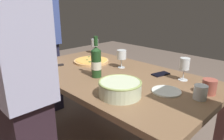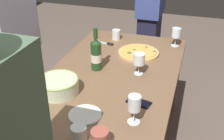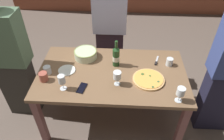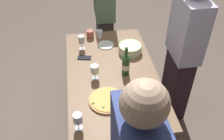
{
  "view_description": "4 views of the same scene",
  "coord_description": "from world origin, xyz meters",
  "px_view_note": "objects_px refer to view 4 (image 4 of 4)",
  "views": [
    {
      "loc": [
        -1.11,
        1.1,
        1.29
      ],
      "look_at": [
        0.0,
        0.0,
        0.78
      ],
      "focal_mm": 33.24,
      "sensor_mm": 36.0,
      "label": 1
    },
    {
      "loc": [
        -1.62,
        -0.52,
        1.72
      ],
      "look_at": [
        0.0,
        0.0,
        0.78
      ],
      "focal_mm": 44.37,
      "sensor_mm": 36.0,
      "label": 2
    },
    {
      "loc": [
        0.1,
        -1.71,
        2.23
      ],
      "look_at": [
        0.0,
        0.0,
        0.78
      ],
      "focal_mm": 33.76,
      "sensor_mm": 36.0,
      "label": 3
    },
    {
      "loc": [
        1.93,
        -0.29,
        2.4
      ],
      "look_at": [
        0.0,
        0.0,
        0.78
      ],
      "focal_mm": 40.5,
      "sensor_mm": 36.0,
      "label": 4
    }
  ],
  "objects_px": {
    "cup_ceramic": "(90,34)",
    "person_guest_right": "(104,15)",
    "wine_bottle": "(126,64)",
    "person_host": "(183,53)",
    "wine_glass_by_bottle": "(78,119)",
    "dining_table": "(112,79)",
    "pizza": "(107,100)",
    "side_plate": "(106,45)",
    "wine_glass_near_pizza": "(81,40)",
    "wine_glass_far_left": "(95,70)",
    "cup_spare": "(143,116)",
    "pizza_knife": "(144,106)",
    "serving_bowl": "(130,48)",
    "cell_phone": "(84,58)",
    "cup_amber": "(99,34)"
  },
  "relations": [
    {
      "from": "pizza",
      "to": "cup_spare",
      "type": "relative_size",
      "value": 3.73
    },
    {
      "from": "wine_bottle",
      "to": "person_host",
      "type": "height_order",
      "value": "person_host"
    },
    {
      "from": "wine_glass_near_pizza",
      "to": "side_plate",
      "type": "height_order",
      "value": "wine_glass_near_pizza"
    },
    {
      "from": "pizza",
      "to": "person_host",
      "type": "distance_m",
      "value": 0.97
    },
    {
      "from": "wine_glass_near_pizza",
      "to": "wine_bottle",
      "type": "bearing_deg",
      "value": 38.81
    },
    {
      "from": "cup_ceramic",
      "to": "cup_spare",
      "type": "bearing_deg",
      "value": 13.84
    },
    {
      "from": "dining_table",
      "to": "person_host",
      "type": "distance_m",
      "value": 0.79
    },
    {
      "from": "pizza",
      "to": "wine_glass_far_left",
      "type": "relative_size",
      "value": 2.1
    },
    {
      "from": "wine_glass_by_bottle",
      "to": "cell_phone",
      "type": "height_order",
      "value": "wine_glass_by_bottle"
    },
    {
      "from": "person_guest_right",
      "to": "wine_bottle",
      "type": "bearing_deg",
      "value": 6.48
    },
    {
      "from": "wine_glass_far_left",
      "to": "person_host",
      "type": "xyz_separation_m",
      "value": [
        -0.13,
        0.93,
        0.0
      ]
    },
    {
      "from": "wine_glass_far_left",
      "to": "person_guest_right",
      "type": "height_order",
      "value": "person_guest_right"
    },
    {
      "from": "wine_glass_by_bottle",
      "to": "cup_ceramic",
      "type": "xyz_separation_m",
      "value": [
        -1.33,
        0.2,
        -0.06
      ]
    },
    {
      "from": "wine_bottle",
      "to": "person_host",
      "type": "distance_m",
      "value": 0.63
    },
    {
      "from": "cup_amber",
      "to": "side_plate",
      "type": "height_order",
      "value": "cup_amber"
    },
    {
      "from": "wine_bottle",
      "to": "cup_amber",
      "type": "relative_size",
      "value": 3.66
    },
    {
      "from": "dining_table",
      "to": "wine_glass_near_pizza",
      "type": "bearing_deg",
      "value": -149.57
    },
    {
      "from": "person_host",
      "to": "cup_ceramic",
      "type": "bearing_deg",
      "value": -39.48
    },
    {
      "from": "wine_glass_far_left",
      "to": "person_guest_right",
      "type": "xyz_separation_m",
      "value": [
        -1.2,
        0.24,
        -0.05
      ]
    },
    {
      "from": "wine_glass_by_bottle",
      "to": "person_host",
      "type": "relative_size",
      "value": 0.09
    },
    {
      "from": "pizza",
      "to": "pizza_knife",
      "type": "height_order",
      "value": "pizza"
    },
    {
      "from": "serving_bowl",
      "to": "cup_spare",
      "type": "height_order",
      "value": "serving_bowl"
    },
    {
      "from": "dining_table",
      "to": "wine_glass_far_left",
      "type": "height_order",
      "value": "wine_glass_far_left"
    },
    {
      "from": "person_host",
      "to": "serving_bowl",
      "type": "bearing_deg",
      "value": -31.92
    },
    {
      "from": "pizza",
      "to": "cell_phone",
      "type": "height_order",
      "value": "pizza"
    },
    {
      "from": "wine_bottle",
      "to": "side_plate",
      "type": "bearing_deg",
      "value": -166.56
    },
    {
      "from": "cup_ceramic",
      "to": "person_guest_right",
      "type": "height_order",
      "value": "person_guest_right"
    },
    {
      "from": "wine_bottle",
      "to": "cup_amber",
      "type": "height_order",
      "value": "wine_bottle"
    },
    {
      "from": "pizza",
      "to": "wine_glass_near_pizza",
      "type": "relative_size",
      "value": 1.96
    },
    {
      "from": "wine_glass_near_pizza",
      "to": "wine_glass_far_left",
      "type": "bearing_deg",
      "value": 10.35
    },
    {
      "from": "dining_table",
      "to": "cup_amber",
      "type": "height_order",
      "value": "cup_amber"
    },
    {
      "from": "cup_ceramic",
      "to": "person_host",
      "type": "height_order",
      "value": "person_host"
    },
    {
      "from": "dining_table",
      "to": "pizza_knife",
      "type": "relative_size",
      "value": 9.02
    },
    {
      "from": "pizza",
      "to": "wine_glass_far_left",
      "type": "xyz_separation_m",
      "value": [
        -0.32,
        -0.08,
        0.1
      ]
    },
    {
      "from": "serving_bowl",
      "to": "side_plate",
      "type": "relative_size",
      "value": 1.41
    },
    {
      "from": "cell_phone",
      "to": "serving_bowl",
      "type": "bearing_deg",
      "value": -73.02
    },
    {
      "from": "cup_amber",
      "to": "cell_phone",
      "type": "distance_m",
      "value": 0.45
    },
    {
      "from": "cup_ceramic",
      "to": "side_plate",
      "type": "xyz_separation_m",
      "value": [
        0.2,
        0.17,
        -0.04
      ]
    },
    {
      "from": "wine_glass_by_bottle",
      "to": "wine_glass_near_pizza",
      "type": "bearing_deg",
      "value": 175.24
    },
    {
      "from": "cup_ceramic",
      "to": "side_plate",
      "type": "distance_m",
      "value": 0.26
    },
    {
      "from": "dining_table",
      "to": "pizza_knife",
      "type": "bearing_deg",
      "value": 22.75
    },
    {
      "from": "serving_bowl",
      "to": "person_host",
      "type": "bearing_deg",
      "value": 63.46
    },
    {
      "from": "wine_bottle",
      "to": "wine_glass_by_bottle",
      "type": "height_order",
      "value": "wine_bottle"
    },
    {
      "from": "pizza",
      "to": "pizza_knife",
      "type": "bearing_deg",
      "value": 69.97
    },
    {
      "from": "cup_spare",
      "to": "cell_phone",
      "type": "bearing_deg",
      "value": -155.15
    },
    {
      "from": "wine_glass_by_bottle",
      "to": "pizza_knife",
      "type": "bearing_deg",
      "value": 104.12
    },
    {
      "from": "pizza_knife",
      "to": "cell_phone",
      "type": "bearing_deg",
      "value": -149.04
    },
    {
      "from": "wine_glass_far_left",
      "to": "pizza_knife",
      "type": "distance_m",
      "value": 0.59
    },
    {
      "from": "wine_bottle",
      "to": "cell_phone",
      "type": "height_order",
      "value": "wine_bottle"
    },
    {
      "from": "cup_spare",
      "to": "cell_phone",
      "type": "height_order",
      "value": "cup_spare"
    }
  ]
}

